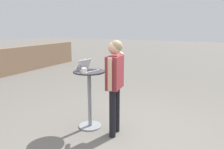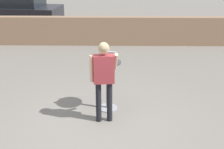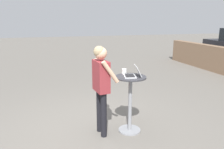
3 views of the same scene
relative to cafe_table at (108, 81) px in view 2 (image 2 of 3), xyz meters
The scene contains 7 objects.
ground_plane 0.98m from the cafe_table, 101.53° to the right, with size 50.00×50.00×0.00m, color slate.
pavement_kerb 5.22m from the cafe_table, 91.60° to the left, with size 12.74×0.35×1.04m.
cafe_table is the anchor object (origin of this frame).
laptop 0.48m from the cafe_table, 70.16° to the left, with size 0.36×0.37×0.20m.
coffee_mug 0.53m from the cafe_table, 168.77° to the right, with size 0.13×0.09×0.10m.
standing_person 0.67m from the cafe_table, 95.73° to the right, with size 0.54×0.39×1.65m.
parked_car_near_street 8.98m from the cafe_table, 120.20° to the left, with size 4.66×2.29×1.68m.
Camera 2 is at (0.34, -5.40, 3.15)m, focal length 50.00 mm.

